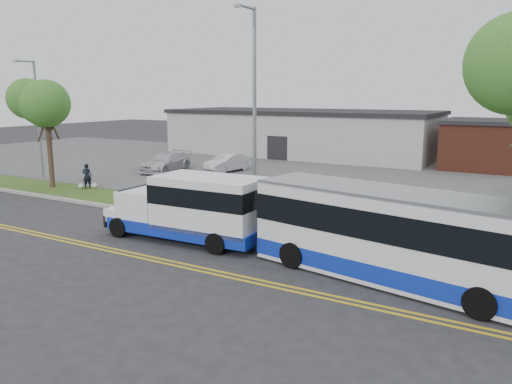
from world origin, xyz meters
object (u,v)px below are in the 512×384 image
Objects in this scene: tree_west at (46,106)px; pedestrian at (87,176)px; streetlight_near at (254,108)px; parked_car_a at (227,163)px; transit_bus at (411,239)px; parked_car_b at (166,162)px; shuttle_bus at (195,206)px; streetlight_far at (37,114)px.

pedestrian is at bearing 19.47° from tree_west.
streetlight_near is 2.32× the size of parked_car_a.
pedestrian is at bearing 174.56° from transit_bus.
parked_car_a is at bearing 128.55° from streetlight_near.
pedestrian is at bearing -94.36° from parked_car_b.
pedestrian reaches higher than parked_car_a.
transit_bus reaches higher than shuttle_bus.
tree_west is 13.11m from parked_car_a.
shuttle_bus is at bearing -94.51° from streetlight_near.
shuttle_bus is (-0.32, -4.11, -3.80)m from streetlight_near.
streetlight_near is at bearing 83.22° from shuttle_bus.
streetlight_far is 13.70m from parked_car_a.
tree_west is 9.81m from parked_car_b.
streetlight_near reaches higher than parked_car_b.
transit_bus is (8.30, -4.53, -3.76)m from streetlight_near.
streetlight_far reaches higher than pedestrian.
pedestrian is (-12.41, 5.38, -0.56)m from shuttle_bus.
transit_bus reaches higher than pedestrian.
streetlight_far is 7.36m from pedestrian.
tree_west is 24.11m from transit_bus.
parked_car_a is (3.75, 10.01, -0.10)m from pedestrian.
streetlight_near is at bearing -42.78° from parked_car_a.
shuttle_bus is 1.73× the size of parked_car_a.
pedestrian reaches higher than parked_car_b.
streetlight_near is 16.52m from parked_car_b.
shuttle_bus reaches higher than parked_car_b.
parked_car_b reaches higher than parked_car_a.
tree_west is 15.81m from shuttle_bus.
streetlight_far is 1.13× the size of shuttle_bus.
transit_bus is at bearing -14.80° from streetlight_far.
parked_car_b is (-0.34, 7.81, -0.06)m from pedestrian.
shuttle_bus is at bearing -52.83° from parked_car_b.
transit_bus is (23.30, -5.00, -3.65)m from tree_west.
shuttle_bus is (18.68, -6.79, -3.04)m from streetlight_far.
streetlight_near is at bearing -8.05° from streetlight_far.
pedestrian is at bearing 154.30° from shuttle_bus.
tree_west is at bearing -110.39° from parked_car_a.
shuttle_bus is 13.54m from pedestrian.
streetlight_far is at bearing -130.67° from parked_car_a.
shuttle_bus is 0.66× the size of transit_bus.
pedestrian is at bearing 174.29° from streetlight_near.
transit_bus is 25.35m from parked_car_b.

